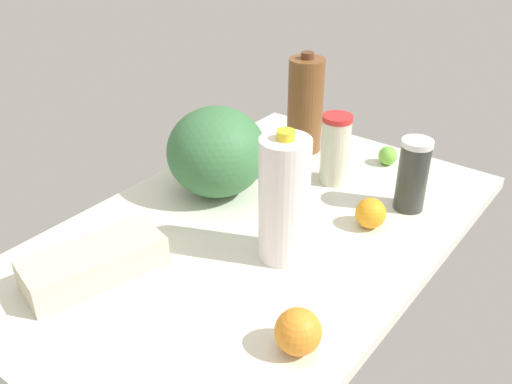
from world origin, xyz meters
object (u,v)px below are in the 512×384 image
(orange_near_front, at_px, (371,213))
(watermelon, at_px, (217,152))
(chocolate_milk_jug, at_px, (305,105))
(lime_far_back, at_px, (388,156))
(tumbler_cup, at_px, (335,149))
(milk_jug, at_px, (284,200))
(orange_by_jug, at_px, (298,332))
(egg_carton, at_px, (94,263))
(shaker_bottle, at_px, (413,175))

(orange_near_front, bearing_deg, watermelon, -76.96)
(chocolate_milk_jug, distance_m, lime_far_back, 0.27)
(lime_far_back, bearing_deg, orange_near_front, 19.18)
(orange_near_front, bearing_deg, tumbler_cup, -127.34)
(tumbler_cup, bearing_deg, orange_near_front, 52.66)
(chocolate_milk_jug, xyz_separation_m, orange_near_front, (0.26, 0.35, -0.10))
(chocolate_milk_jug, height_order, watermelon, chocolate_milk_jug)
(watermelon, bearing_deg, lime_far_back, 145.49)
(milk_jug, height_order, chocolate_milk_jug, milk_jug)
(lime_far_back, xyz_separation_m, orange_near_front, (0.31, 0.11, 0.01))
(milk_jug, distance_m, orange_near_front, 0.26)
(tumbler_cup, relative_size, orange_near_front, 2.62)
(milk_jug, relative_size, chocolate_milk_jug, 1.01)
(orange_by_jug, xyz_separation_m, lime_far_back, (-0.74, -0.19, -0.02))
(egg_carton, xyz_separation_m, orange_by_jug, (-0.08, 0.44, 0.01))
(milk_jug, height_order, lime_far_back, milk_jug)
(tumbler_cup, distance_m, orange_near_front, 0.23)
(shaker_bottle, xyz_separation_m, orange_near_front, (0.13, -0.04, -0.06))
(chocolate_milk_jug, relative_size, lime_far_back, 5.52)
(egg_carton, bearing_deg, orange_by_jug, 115.95)
(egg_carton, relative_size, orange_by_jug, 3.40)
(egg_carton, relative_size, chocolate_milk_jug, 0.97)
(egg_carton, bearing_deg, milk_jug, 153.67)
(chocolate_milk_jug, xyz_separation_m, lime_far_back, (-0.06, 0.24, -0.11))
(egg_carton, bearing_deg, chocolate_milk_jug, -165.02)
(lime_far_back, bearing_deg, orange_by_jug, 14.58)
(orange_by_jug, height_order, orange_near_front, orange_by_jug)
(tumbler_cup, bearing_deg, shaker_bottle, 88.95)
(tumbler_cup, height_order, chocolate_milk_jug, chocolate_milk_jug)
(egg_carton, relative_size, lime_far_back, 5.37)
(tumbler_cup, height_order, orange_near_front, tumbler_cup)
(tumbler_cup, distance_m, milk_jug, 0.36)
(chocolate_milk_jug, bearing_deg, milk_jug, 28.46)
(shaker_bottle, relative_size, milk_jug, 0.62)
(chocolate_milk_jug, bearing_deg, watermelon, -5.91)
(milk_jug, xyz_separation_m, orange_near_front, (-0.21, 0.10, -0.10))
(milk_jug, distance_m, watermelon, 0.32)
(chocolate_milk_jug, xyz_separation_m, watermelon, (0.34, -0.04, -0.02))
(orange_by_jug, bearing_deg, orange_near_front, -168.96)
(watermelon, distance_m, orange_by_jug, 0.58)
(tumbler_cup, xyz_separation_m, orange_by_jug, (0.56, 0.26, -0.05))
(shaker_bottle, bearing_deg, watermelon, -62.30)
(shaker_bottle, xyz_separation_m, egg_carton, (0.64, -0.39, -0.06))
(milk_jug, height_order, orange_by_jug, milk_jug)
(watermelon, bearing_deg, egg_carton, 4.07)
(shaker_bottle, distance_m, milk_jug, 0.37)
(lime_far_back, bearing_deg, shaker_bottle, 38.63)
(chocolate_milk_jug, height_order, lime_far_back, chocolate_milk_jug)
(lime_far_back, bearing_deg, tumbler_cup, -21.32)
(egg_carton, height_order, orange_near_front, orange_near_front)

